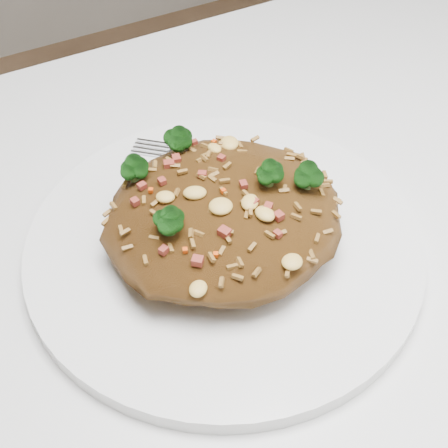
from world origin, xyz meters
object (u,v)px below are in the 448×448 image
Objects in this scene: dining_table at (227,409)px; fork at (234,160)px; plate at (224,244)px; fried_rice at (224,207)px.

fork is at bearing 58.88° from dining_table.
plate is at bearing 62.32° from dining_table.
dining_table is 0.13m from plate.
plate is (0.04, 0.08, 0.10)m from dining_table.
dining_table is at bearing -79.01° from fork.
plate reaches higher than dining_table.
fork reaches higher than plate.
dining_table is at bearing -117.68° from plate.
dining_table is at bearing -117.51° from fried_rice.
fried_rice is at bearing 62.49° from dining_table.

